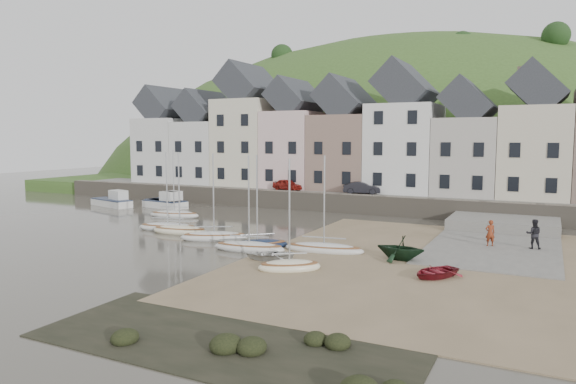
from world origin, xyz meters
The scene contains 27 objects.
ground centered at (0.00, 0.00, 0.00)m, with size 160.00×160.00×0.00m, color #464137.
quay_land centered at (0.00, 32.00, 0.75)m, with size 90.00×30.00×1.50m, color #375321.
quay_street centered at (0.00, 20.50, 1.55)m, with size 70.00×7.00×0.10m, color slate.
seawall centered at (0.00, 17.00, 0.90)m, with size 70.00×1.20×1.80m, color slate.
beach centered at (11.00, 0.00, 0.03)m, with size 18.00×26.00×0.06m, color #776448.
slipway centered at (15.00, 8.00, 0.06)m, with size 8.00×18.00×0.12m, color slate.
hillside centered at (-5.00, 60.00, -17.99)m, with size 134.40×84.00×84.00m.
townhouse_terrace centered at (1.76, 24.00, 7.32)m, with size 61.05×8.00×13.93m.
sailboat_0 centered at (-12.20, 7.40, 0.26)m, with size 4.92×2.56×6.32m.
sailboat_1 centered at (-8.37, 1.79, 0.26)m, with size 5.04×2.54×6.32m.
sailboat_2 centered at (-6.68, 1.14, 0.26)m, with size 4.63×2.27×6.32m.
sailboat_3 centered at (-2.95, 0.22, 0.26)m, with size 4.89×3.54×6.32m.
sailboat_4 centered at (1.11, -1.79, 0.26)m, with size 4.94×2.24×6.32m.
sailboat_5 centered at (1.24, -0.96, 0.27)m, with size 4.09×3.80×6.32m.
sailboat_6 centered at (5.55, -0.06, 0.26)m, with size 5.28×2.20×6.32m.
sailboat_7 centered at (5.61, -5.10, 0.27)m, with size 3.70×3.15×6.32m.
motorboat_0 centered at (-17.20, 12.11, 0.58)m, with size 4.59×2.19×1.70m.
motorboat_1 centered at (-22.74, 10.54, 0.58)m, with size 5.74×3.07×1.70m.
motorboat_2 centered at (-17.12, 12.50, 0.58)m, with size 5.35×2.86×1.70m.
rowboat_white centered at (3.53, -3.49, 0.35)m, with size 2.03×2.84×0.59m, color beige.
rowboat_green centered at (10.44, -0.20, 0.80)m, with size 2.42×2.81×1.48m, color black.
rowboat_red centered at (13.01, -3.16, 0.35)m, with size 2.00×2.81×0.58m, color maroon.
person_red centered at (14.75, 6.13, 0.98)m, with size 0.63×0.41×1.72m, color maroon.
person_dark centered at (17.33, 6.43, 1.07)m, with size 0.93×0.72×1.90m, color black.
car_left centered at (-6.81, 19.50, 2.19)m, with size 1.40×3.47×1.18m, color maroon.
car_right centered at (1.44, 19.50, 2.20)m, with size 1.28×3.67×1.21m, color black.
shore_rocks centered at (9.34, -15.41, 0.12)m, with size 14.00×6.00×0.76m.
Camera 1 is at (18.02, -30.21, 7.25)m, focal length 32.83 mm.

